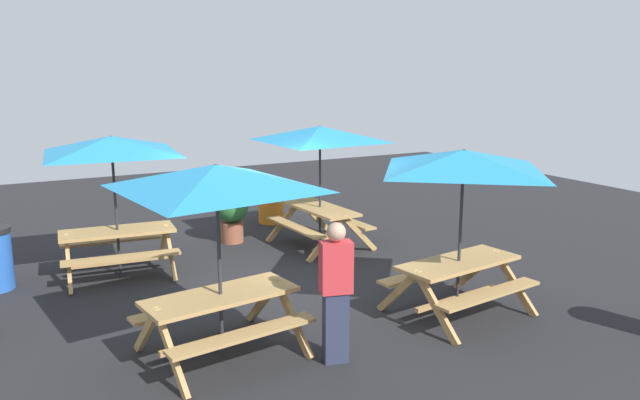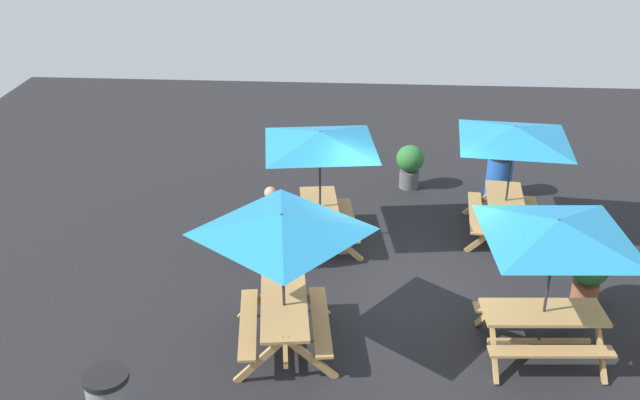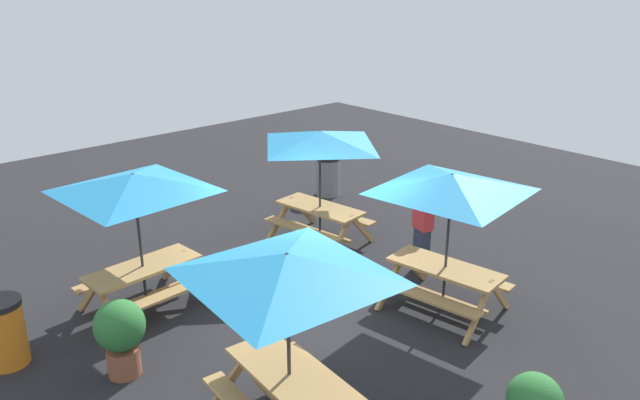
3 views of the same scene
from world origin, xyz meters
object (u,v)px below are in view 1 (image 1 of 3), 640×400
(picnic_table_0, at_px, (320,143))
(trash_bin_orange, at_px, (271,201))
(picnic_table_1, at_px, (217,192))
(picnic_table_2, at_px, (463,173))
(person_standing, at_px, (336,289))
(potted_plant_0, at_px, (231,210))
(picnic_table_3, at_px, (112,155))

(picnic_table_0, relative_size, trash_bin_orange, 2.88)
(picnic_table_1, xyz_separation_m, picnic_table_2, (-3.31, 0.32, 0.00))
(picnic_table_2, relative_size, person_standing, 1.40)
(potted_plant_0, bearing_deg, picnic_table_0, 143.17)
(picnic_table_2, bearing_deg, potted_plant_0, -80.58)
(picnic_table_0, height_order, potted_plant_0, picnic_table_0)
(trash_bin_orange, bearing_deg, potted_plant_0, 39.55)
(potted_plant_0, bearing_deg, picnic_table_1, 68.35)
(picnic_table_3, distance_m, potted_plant_0, 2.86)
(picnic_table_2, relative_size, trash_bin_orange, 2.38)
(picnic_table_0, xyz_separation_m, person_standing, (2.11, 4.33, -1.10))
(person_standing, bearing_deg, trash_bin_orange, -92.34)
(person_standing, bearing_deg, picnic_table_2, -152.97)
(picnic_table_3, xyz_separation_m, trash_bin_orange, (-3.65, -2.07, -1.49))
(picnic_table_3, distance_m, person_standing, 4.81)
(trash_bin_orange, bearing_deg, picnic_table_2, 91.65)
(picnic_table_2, xyz_separation_m, trash_bin_orange, (0.17, -6.00, -1.49))
(picnic_table_3, relative_size, trash_bin_orange, 2.87)
(trash_bin_orange, xyz_separation_m, potted_plant_0, (1.32, 1.09, 0.15))
(picnic_table_1, relative_size, picnic_table_3, 0.99)
(picnic_table_0, height_order, picnic_table_2, same)
(picnic_table_3, bearing_deg, potted_plant_0, -151.69)
(potted_plant_0, xyz_separation_m, person_standing, (0.71, 5.38, 0.24))
(picnic_table_2, bearing_deg, trash_bin_orange, -95.82)
(picnic_table_2, bearing_deg, picnic_table_1, -13.02)
(picnic_table_2, xyz_separation_m, person_standing, (2.21, 0.47, -1.10))
(picnic_table_3, height_order, potted_plant_0, picnic_table_3)
(picnic_table_0, xyz_separation_m, picnic_table_2, (-0.09, 3.86, 0.00))
(picnic_table_1, bearing_deg, trash_bin_orange, -126.83)
(potted_plant_0, relative_size, person_standing, 0.66)
(picnic_table_0, height_order, person_standing, picnic_table_0)
(person_standing, bearing_deg, picnic_table_0, -100.88)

